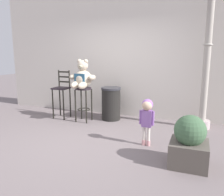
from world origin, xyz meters
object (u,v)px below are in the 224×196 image
Objects in this scene: teddy_bear at (82,78)px; trash_bin at (111,103)px; bar_stool_with_teddy at (84,98)px; bar_chair_empty at (62,91)px; child_walking at (147,112)px; lamppost at (206,71)px; planter_with_shrub at (189,143)px.

teddy_bear is 0.83× the size of trash_bin.
bar_stool_with_teddy is 1.23× the size of teddy_bear.
bar_stool_with_teddy is 0.68× the size of bar_chair_empty.
bar_chair_empty is at bearing -166.82° from trash_bin.
teddy_bear reaches higher than bar_stool_with_teddy.
teddy_bear is at bearing 14.09° from child_walking.
trash_bin is 0.67× the size of bar_chair_empty.
bar_stool_with_teddy is 0.69m from trash_bin.
child_walking is at bearing -27.03° from teddy_bear.
lamppost is 3.37m from bar_chair_empty.
teddy_bear reaches higher than trash_bin.
bar_chair_empty is 3.47m from planter_with_shrub.
teddy_bear is 0.21× the size of lamppost.
lamppost is at bearing 2.29° from trash_bin.
planter_with_shrub is at bearing -43.19° from trash_bin.
child_walking is 0.93m from planter_with_shrub.
teddy_bear is at bearing -90.00° from bar_stool_with_teddy.
planter_with_shrub is (-0.19, -1.86, -0.89)m from lamppost.
planter_with_shrub is (0.73, -0.50, -0.26)m from child_walking.
trash_bin is 2.60m from planter_with_shrub.
child_walking is (1.73, -0.88, -0.45)m from teddy_bear.
teddy_bear is 0.79× the size of child_walking.
lamppost is at bearing 9.64° from bar_stool_with_teddy.
trash_bin is at bearing 35.46° from teddy_bear.
bar_chair_empty is at bearing -173.64° from lamppost.
child_walking reaches higher than bar_stool_with_teddy.
bar_stool_with_teddy is 0.26× the size of lamppost.
lamppost reaches higher than trash_bin.
child_walking is 0.27× the size of lamppost.
lamppost is (0.92, 1.36, 0.63)m from child_walking.
trash_bin is 2.25m from lamppost.
lamppost is at bearing 6.36° from bar_chair_empty.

